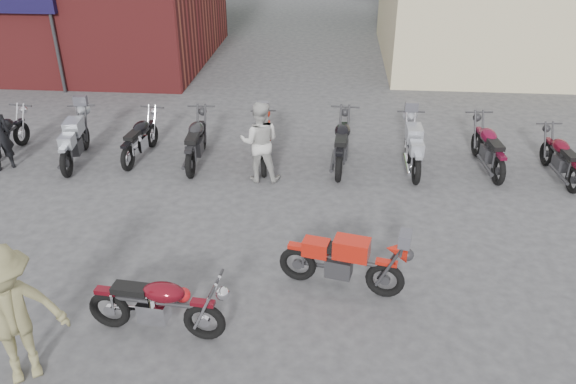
# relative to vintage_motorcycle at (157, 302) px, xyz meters

# --- Properties ---
(ground) EXTENTS (90.00, 90.00, 0.00)m
(ground) POSITION_rel_vintage_motorcycle_xyz_m (0.62, 0.49, -0.57)
(ground) COLOR #37373A
(brick_building) EXTENTS (12.00, 8.00, 4.00)m
(brick_building) POSITION_rel_vintage_motorcycle_xyz_m (-8.38, 14.49, 1.43)
(brick_building) COLOR maroon
(brick_building) RESTS_ON ground
(stucco_building) EXTENTS (10.00, 8.00, 3.50)m
(stucco_building) POSITION_rel_vintage_motorcycle_xyz_m (9.12, 15.49, 1.18)
(stucco_building) COLOR #BCB586
(stucco_building) RESTS_ON ground
(vintage_motorcycle) EXTENTS (2.00, 0.82, 1.13)m
(vintage_motorcycle) POSITION_rel_vintage_motorcycle_xyz_m (0.00, 0.00, 0.00)
(vintage_motorcycle) COLOR #570A14
(vintage_motorcycle) RESTS_ON ground
(sportbike) EXTENTS (2.03, 1.05, 1.12)m
(sportbike) POSITION_rel_vintage_motorcycle_xyz_m (2.59, 1.25, -0.00)
(sportbike) COLOR red
(sportbike) RESTS_ON ground
(helmet) EXTENTS (0.25, 0.25, 0.23)m
(helmet) POSITION_rel_vintage_motorcycle_xyz_m (0.14, 0.72, -0.45)
(helmet) COLOR red
(helmet) RESTS_ON ground
(person_light) EXTENTS (0.87, 0.69, 1.77)m
(person_light) POSITION_rel_vintage_motorcycle_xyz_m (0.81, 4.94, 0.32)
(person_light) COLOR #BCBBB7
(person_light) RESTS_ON ground
(person_tan) EXTENTS (1.48, 1.30, 1.99)m
(person_tan) POSITION_rel_vintage_motorcycle_xyz_m (-1.53, -0.93, 0.43)
(person_tan) COLOR olive
(person_tan) RESTS_ON ground
(row_bike_0) EXTENTS (0.81, 1.94, 1.10)m
(row_bike_0) POSITION_rel_vintage_motorcycle_xyz_m (-5.38, 5.66, -0.02)
(row_bike_0) COLOR black
(row_bike_0) RESTS_ON ground
(row_bike_1) EXTENTS (0.97, 2.12, 1.18)m
(row_bike_1) POSITION_rel_vintage_motorcycle_xyz_m (-3.56, 5.48, 0.03)
(row_bike_1) COLOR #8F949C
(row_bike_1) RESTS_ON ground
(row_bike_2) EXTENTS (0.81, 1.92, 1.08)m
(row_bike_2) POSITION_rel_vintage_motorcycle_xyz_m (-2.14, 5.84, -0.02)
(row_bike_2) COLOR black
(row_bike_2) RESTS_ON ground
(row_bike_3) EXTENTS (0.77, 2.08, 1.19)m
(row_bike_3) POSITION_rel_vintage_motorcycle_xyz_m (-0.77, 5.67, 0.03)
(row_bike_3) COLOR black
(row_bike_3) RESTS_ON ground
(row_bike_4) EXTENTS (0.85, 1.94, 1.09)m
(row_bike_4) POSITION_rel_vintage_motorcycle_xyz_m (0.78, 5.79, -0.02)
(row_bike_4) COLOR red
(row_bike_4) RESTS_ON ground
(row_bike_5) EXTENTS (0.83, 2.15, 1.22)m
(row_bike_5) POSITION_rel_vintage_motorcycle_xyz_m (2.56, 5.79, 0.05)
(row_bike_5) COLOR black
(row_bike_5) RESTS_ON ground
(row_bike_6) EXTENTS (0.67, 2.01, 1.17)m
(row_bike_6) POSITION_rel_vintage_motorcycle_xyz_m (4.16, 5.77, 0.02)
(row_bike_6) COLOR #9498A1
(row_bike_6) RESTS_ON ground
(row_bike_7) EXTENTS (0.85, 2.06, 1.16)m
(row_bike_7) POSITION_rel_vintage_motorcycle_xyz_m (5.83, 5.89, 0.02)
(row_bike_7) COLOR #580B23
(row_bike_7) RESTS_ON ground
(row_bike_8) EXTENTS (0.78, 1.89, 1.06)m
(row_bike_8) POSITION_rel_vintage_motorcycle_xyz_m (7.31, 5.58, -0.03)
(row_bike_8) COLOR #510A18
(row_bike_8) RESTS_ON ground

